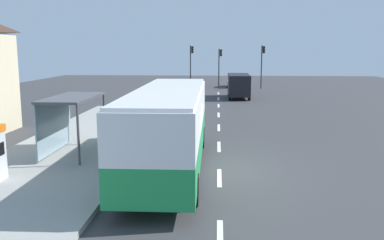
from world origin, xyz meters
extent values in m
cube|color=#38383A|center=(0.00, 14.00, -0.02)|extent=(56.00, 92.00, 0.04)
cube|color=#999993|center=(-6.40, 2.00, 0.09)|extent=(6.20, 30.00, 0.18)
cube|color=silver|center=(0.25, -6.00, 0.01)|extent=(0.16, 2.20, 0.01)
cube|color=silver|center=(0.25, -1.00, 0.01)|extent=(0.16, 2.20, 0.01)
cube|color=silver|center=(0.25, 4.00, 0.01)|extent=(0.16, 2.20, 0.01)
cube|color=silver|center=(0.25, 9.00, 0.01)|extent=(0.16, 2.20, 0.01)
cube|color=silver|center=(0.25, 14.00, 0.01)|extent=(0.16, 2.20, 0.01)
cube|color=silver|center=(0.25, 19.00, 0.01)|extent=(0.16, 2.20, 0.01)
cube|color=silver|center=(0.25, 24.00, 0.01)|extent=(0.16, 2.20, 0.01)
cube|color=silver|center=(0.25, 29.00, 0.01)|extent=(0.16, 2.20, 0.01)
cube|color=#1E8C47|center=(-1.70, -0.12, 1.07)|extent=(2.61, 11.02, 1.15)
cube|color=silver|center=(-1.70, -0.12, 2.38)|extent=(2.61, 11.02, 1.45)
cube|color=silver|center=(-1.70, -0.12, 3.15)|extent=(2.48, 10.80, 0.12)
cube|color=black|center=(-1.75, 5.33, 2.30)|extent=(2.30, 0.14, 1.22)
cube|color=black|center=(-2.90, -0.63, 2.30)|extent=(0.17, 8.58, 1.10)
cylinder|color=black|center=(-2.87, 3.77, 0.50)|extent=(0.29, 1.00, 1.00)
cylinder|color=black|center=(-0.61, 3.79, 0.50)|extent=(0.29, 1.00, 1.00)
cylinder|color=black|center=(-2.79, -3.83, 0.50)|extent=(0.29, 1.00, 1.00)
cylinder|color=black|center=(-0.53, -3.81, 0.50)|extent=(0.29, 1.00, 1.00)
cube|color=black|center=(2.20, 24.81, 1.32)|extent=(2.00, 5.20, 1.96)
cube|color=black|center=(2.20, 24.81, 1.66)|extent=(2.04, 3.12, 0.44)
cylinder|color=black|center=(3.10, 22.81, 0.34)|extent=(0.22, 0.68, 0.68)
cylinder|color=black|center=(1.30, 22.81, 0.34)|extent=(0.22, 0.68, 0.68)
cylinder|color=black|center=(3.10, 26.81, 0.34)|extent=(0.22, 0.68, 0.68)
cylinder|color=black|center=(1.30, 26.81, 0.34)|extent=(0.22, 0.68, 0.68)
cube|color=#B7B7BC|center=(2.30, 36.99, 0.62)|extent=(2.06, 4.50, 0.60)
cube|color=black|center=(2.29, 36.79, 1.22)|extent=(1.72, 2.47, 0.60)
cylinder|color=black|center=(1.57, 38.54, 0.32)|extent=(0.24, 0.65, 0.64)
cylinder|color=black|center=(3.21, 38.44, 0.32)|extent=(0.24, 0.65, 0.64)
cylinder|color=black|center=(1.39, 35.54, 0.32)|extent=(0.24, 0.65, 0.64)
cylinder|color=black|center=(3.03, 35.44, 0.32)|extent=(0.24, 0.65, 0.64)
cube|color=black|center=(-7.27, -2.29, 1.30)|extent=(0.03, 0.36, 0.44)
cylinder|color=green|center=(-4.20, 2.30, 0.66)|extent=(0.52, 0.52, 0.95)
cylinder|color=orange|center=(-4.20, 3.00, 0.66)|extent=(0.52, 0.52, 0.95)
cylinder|color=#2D2D2D|center=(5.40, 34.93, 2.58)|extent=(0.14, 0.14, 5.16)
cube|color=black|center=(5.62, 34.93, 4.66)|extent=(0.24, 0.28, 0.84)
sphere|color=red|center=(5.74, 34.93, 4.94)|extent=(0.16, 0.16, 0.16)
sphere|color=#3C2C03|center=(5.74, 34.93, 4.66)|extent=(0.16, 0.16, 0.16)
sphere|color=black|center=(5.74, 34.93, 4.38)|extent=(0.16, 0.16, 0.16)
cylinder|color=#2D2D2D|center=(-3.20, 35.73, 2.57)|extent=(0.14, 0.14, 5.15)
cube|color=black|center=(-2.98, 35.73, 4.65)|extent=(0.24, 0.28, 0.84)
sphere|color=red|center=(-2.86, 35.73, 4.93)|extent=(0.16, 0.16, 0.16)
sphere|color=#3C2C03|center=(-2.86, 35.73, 4.65)|extent=(0.16, 0.16, 0.16)
sphere|color=black|center=(-2.86, 35.73, 4.37)|extent=(0.16, 0.16, 0.16)
cylinder|color=#2D2D2D|center=(0.30, 36.53, 2.38)|extent=(0.14, 0.14, 4.77)
cube|color=black|center=(0.52, 36.53, 4.27)|extent=(0.24, 0.28, 0.84)
sphere|color=#360606|center=(0.64, 36.53, 4.55)|extent=(0.16, 0.16, 0.16)
sphere|color=#F2B20C|center=(0.64, 36.53, 4.27)|extent=(0.16, 0.16, 0.16)
sphere|color=black|center=(0.64, 36.53, 3.99)|extent=(0.16, 0.16, 0.16)
cube|color=#4C4C51|center=(-6.10, 1.64, 2.63)|extent=(1.80, 4.00, 0.10)
cube|color=#8CA5B2|center=(-6.95, 1.64, 1.43)|extent=(0.06, 3.80, 2.30)
cylinder|color=#4C4C51|center=(-5.25, -0.26, 1.40)|extent=(0.10, 0.10, 2.44)
cylinder|color=#4C4C51|center=(-5.25, 3.54, 1.40)|extent=(0.10, 0.10, 2.44)
camera|label=1|loc=(0.15, -15.83, 4.68)|focal=38.97mm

